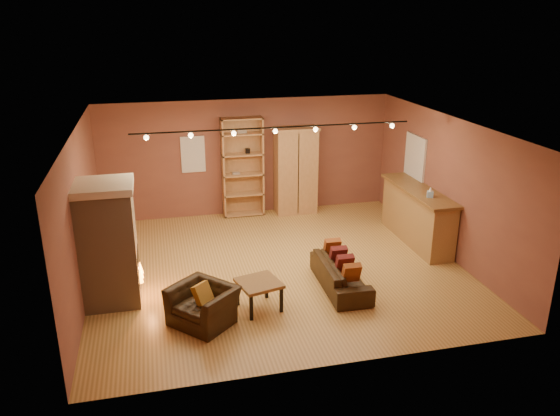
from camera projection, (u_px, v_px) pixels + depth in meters
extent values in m
plane|color=#A3783A|center=(278.00, 267.00, 10.67)|extent=(7.00, 7.00, 0.00)
plane|color=brown|center=(278.00, 125.00, 9.72)|extent=(7.00, 7.00, 0.00)
cube|color=brown|center=(247.00, 157.00, 13.17)|extent=(7.00, 0.02, 2.80)
cube|color=brown|center=(81.00, 214.00, 9.44)|extent=(0.02, 6.50, 2.80)
cube|color=brown|center=(447.00, 186.00, 10.96)|extent=(0.02, 6.50, 2.80)
cube|color=tan|center=(109.00, 247.00, 9.12)|extent=(0.90, 0.90, 2.00)
cube|color=#EAE3C4|center=(102.00, 186.00, 8.76)|extent=(0.98, 0.98, 0.12)
cube|color=black|center=(136.00, 266.00, 9.34)|extent=(0.10, 0.65, 0.55)
cone|color=orange|center=(140.00, 272.00, 9.40)|extent=(0.10, 0.10, 0.22)
cube|color=silver|center=(193.00, 154.00, 12.82)|extent=(0.56, 0.04, 0.86)
cube|color=tan|center=(241.00, 166.00, 13.19)|extent=(0.98, 0.04, 2.40)
cube|color=tan|center=(223.00, 169.00, 12.93)|extent=(0.04, 0.38, 2.40)
cube|color=tan|center=(262.00, 166.00, 13.13)|extent=(0.04, 0.38, 2.40)
cube|color=gray|center=(236.00, 173.00, 13.04)|extent=(0.18, 0.12, 0.05)
cube|color=black|center=(248.00, 151.00, 12.92)|extent=(0.10, 0.10, 0.12)
cube|color=tan|center=(244.00, 213.00, 13.42)|extent=(0.98, 0.38, 0.04)
cube|color=tan|center=(243.00, 194.00, 13.25)|extent=(0.98, 0.38, 0.03)
cube|color=tan|center=(243.00, 174.00, 13.09)|extent=(0.98, 0.38, 0.04)
cube|color=tan|center=(242.00, 154.00, 12.92)|extent=(0.98, 0.38, 0.04)
cube|color=tan|center=(242.00, 134.00, 12.75)|extent=(0.98, 0.38, 0.04)
cube|color=tan|center=(241.00, 118.00, 12.63)|extent=(0.98, 0.38, 0.04)
cube|color=tan|center=(296.00, 172.00, 13.29)|extent=(0.99, 0.54, 2.07)
cube|color=brown|center=(298.00, 175.00, 13.05)|extent=(0.02, 0.01, 1.97)
cube|color=tan|center=(296.00, 128.00, 12.93)|extent=(1.05, 0.60, 0.06)
cube|color=#AA834E|center=(417.00, 217.00, 11.70)|extent=(0.54, 2.38, 1.13)
cube|color=brown|center=(419.00, 190.00, 11.49)|extent=(0.66, 2.50, 0.06)
cube|color=#8DBAE2|center=(430.00, 194.00, 10.95)|extent=(0.15, 0.15, 0.12)
cone|color=white|center=(431.00, 189.00, 10.92)|extent=(0.08, 0.08, 0.10)
cube|color=silver|center=(415.00, 158.00, 12.15)|extent=(0.05, 0.90, 1.00)
imported|color=black|center=(341.00, 270.00, 9.79)|extent=(0.54, 1.74, 0.68)
cube|color=brown|center=(351.00, 272.00, 9.21)|extent=(0.30, 0.24, 0.36)
cube|color=#5C1B1B|center=(344.00, 263.00, 9.54)|extent=(0.30, 0.24, 0.36)
cube|color=#5C1B1B|center=(338.00, 255.00, 9.88)|extent=(0.30, 0.24, 0.36)
cube|color=brown|center=(332.00, 247.00, 10.22)|extent=(0.30, 0.24, 0.36)
imported|color=black|center=(203.00, 299.00, 8.63)|extent=(1.11, 1.13, 0.84)
cube|color=#B8862F|center=(202.00, 293.00, 8.59)|extent=(0.38, 0.38, 0.34)
cube|color=brown|center=(259.00, 283.00, 9.03)|extent=(0.80, 0.80, 0.05)
cube|color=black|center=(246.00, 307.00, 8.80)|extent=(0.05, 0.05, 0.44)
cube|color=black|center=(279.00, 303.00, 8.92)|extent=(0.05, 0.05, 0.44)
cube|color=black|center=(240.00, 291.00, 9.31)|extent=(0.05, 0.05, 0.44)
cube|color=black|center=(272.00, 287.00, 9.42)|extent=(0.05, 0.05, 0.44)
cylinder|color=black|center=(275.00, 127.00, 9.93)|extent=(5.20, 0.03, 0.03)
sphere|color=#FFD88C|center=(146.00, 138.00, 9.46)|extent=(0.09, 0.09, 0.09)
sphere|color=#FFD88C|center=(191.00, 135.00, 9.62)|extent=(0.09, 0.09, 0.09)
sphere|color=#FFD88C|center=(234.00, 133.00, 9.79)|extent=(0.09, 0.09, 0.09)
sphere|color=#FFD88C|center=(275.00, 131.00, 9.96)|extent=(0.09, 0.09, 0.09)
sphere|color=#FFD88C|center=(316.00, 129.00, 10.12)|extent=(0.09, 0.09, 0.09)
sphere|color=#FFD88C|center=(354.00, 127.00, 10.29)|extent=(0.09, 0.09, 0.09)
sphere|color=#FFD88C|center=(392.00, 126.00, 10.46)|extent=(0.09, 0.09, 0.09)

